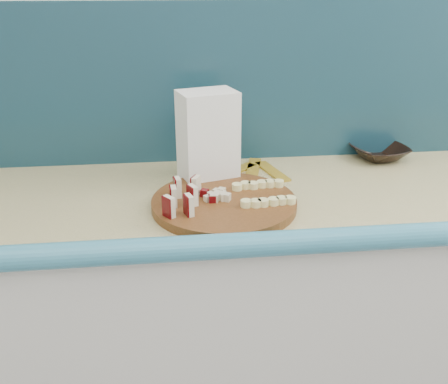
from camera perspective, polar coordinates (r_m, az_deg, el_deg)
The scene contains 9 objects.
kitchen_counter at distance 1.65m, azimuth -2.40°, elevation -14.80°, with size 2.20×0.63×0.91m.
backsplash at distance 1.61m, azimuth -3.60°, elevation 12.14°, with size 2.20×0.02×0.50m, color teal.
cutting_board at distance 1.33m, azimuth 0.00°, elevation -1.27°, with size 0.39×0.39×0.02m, color #4D2C10.
apple_wedges at distance 1.28m, azimuth -4.75°, elevation -0.44°, with size 0.09×0.15×0.05m.
apple_chunks at distance 1.31m, azimuth -1.07°, elevation -0.49°, with size 0.05×0.06×0.02m.
banana_slices at distance 1.34m, azimuth 4.46°, elevation -0.11°, with size 0.15×0.15×0.02m.
brown_bowl at distance 1.75m, azimuth 17.29°, elevation 4.37°, with size 0.18×0.18×0.04m, color black.
flour_bag at distance 1.45m, azimuth -1.85°, elevation 6.18°, with size 0.16×0.11×0.27m, color white.
banana_peel at distance 1.57m, azimuth 3.35°, elevation 2.48°, with size 0.24×0.21×0.01m.
Camera 1 is at (0.02, 0.21, 1.48)m, focal length 40.00 mm.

